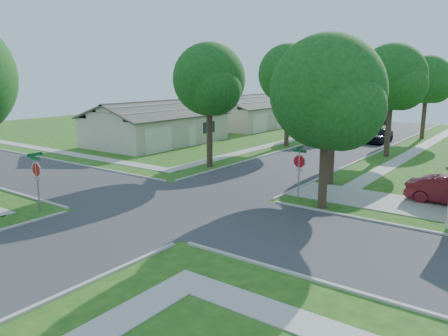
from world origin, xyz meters
TOP-DOWN VIEW (x-y plane):
  - ground at (0.00, 0.00)m, footprint 100.00×100.00m
  - road_ns at (0.00, 0.00)m, footprint 7.00×100.00m
  - sidewalk_ne at (6.10, 26.00)m, footprint 1.20×40.00m
  - sidewalk_nw at (-6.10, 26.00)m, footprint 1.20×40.00m
  - driveway at (7.90, 7.10)m, footprint 8.80×3.60m
  - stop_sign_sw at (-4.70, -4.70)m, footprint 1.05×0.80m
  - stop_sign_ne at (4.70, 4.70)m, footprint 1.05×0.80m
  - tree_e_near at (4.75, 9.01)m, footprint 4.97×4.80m
  - tree_e_mid at (4.76, 21.01)m, footprint 5.59×5.40m
  - tree_e_far at (4.75, 34.01)m, footprint 5.17×5.00m
  - tree_w_near at (-4.64, 9.01)m, footprint 5.38×5.20m
  - tree_w_mid at (-4.64, 21.01)m, footprint 5.80×5.60m
  - tree_w_far at (-4.65, 34.01)m, footprint 4.76×4.60m
  - tree_ne_corner at (6.36, 4.21)m, footprint 5.80×5.60m
  - house_nw_near at (-15.99, 15.00)m, footprint 8.42×13.60m
  - house_nw_far at (-15.99, 32.00)m, footprint 8.42×13.60m
  - car_curb_east at (1.87, 28.21)m, footprint 1.95×4.65m
  - car_curb_west at (-3.20, 44.92)m, footprint 2.22×4.97m

SIDE VIEW (x-z plane):
  - ground at x=0.00m, z-range 0.00..0.00m
  - road_ns at x=0.00m, z-range -0.01..0.01m
  - sidewalk_ne at x=6.10m, z-range 0.00..0.04m
  - sidewalk_nw at x=-6.10m, z-range 0.00..0.04m
  - driveway at x=7.90m, z-range 0.00..0.05m
  - car_curb_west at x=-3.20m, z-range 0.00..1.41m
  - car_curb_east at x=1.87m, z-range 0.00..1.57m
  - house_nw_near at x=-15.99m, z-range -0.60..3.63m
  - house_nw_far at x=-15.99m, z-range -0.60..3.63m
  - stop_sign_sw at x=-4.70m, z-range 0.54..3.52m
  - stop_sign_ne at x=4.70m, z-range 0.54..3.52m
  - tree_w_far at x=-4.65m, z-range 1.49..9.52m
  - tree_ne_corner at x=6.36m, z-range 1.26..9.92m
  - tree_e_near at x=4.75m, z-range 1.50..9.78m
  - tree_e_far at x=4.75m, z-range 1.62..10.34m
  - tree_w_near at x=-4.64m, z-range 1.63..10.60m
  - tree_e_mid at x=4.76m, z-range 1.64..10.86m
  - tree_w_mid at x=-4.64m, z-range 1.71..11.27m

